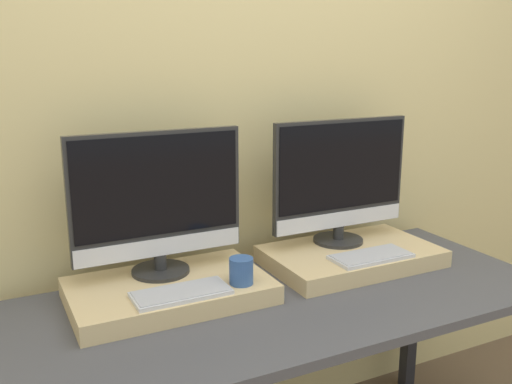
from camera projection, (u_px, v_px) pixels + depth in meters
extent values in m
cube|color=#DBC684|center=(229.00, 95.00, 2.01)|extent=(8.00, 0.04, 2.60)
cube|color=#47474C|center=(288.00, 300.00, 1.78)|extent=(1.70, 0.73, 0.03)
cube|color=#232328|center=(411.00, 315.00, 2.47)|extent=(0.05, 0.05, 0.68)
cube|color=#D6B77F|center=(169.00, 291.00, 1.74)|extent=(0.60, 0.37, 0.06)
cylinder|color=#282828|center=(161.00, 271.00, 1.80)|extent=(0.18, 0.18, 0.01)
cylinder|color=#282828|center=(160.00, 262.00, 1.80)|extent=(0.04, 0.04, 0.05)
cube|color=#282828|center=(157.00, 194.00, 1.74)|extent=(0.54, 0.02, 0.39)
cube|color=black|center=(158.00, 186.00, 1.72)|extent=(0.51, 0.00, 0.31)
cube|color=silver|center=(161.00, 247.00, 1.77)|extent=(0.53, 0.00, 0.06)
cube|color=silver|center=(181.00, 293.00, 1.63)|extent=(0.28, 0.13, 0.01)
cube|color=#B2B2B7|center=(181.00, 291.00, 1.63)|extent=(0.27, 0.11, 0.00)
cylinder|color=#335693|center=(241.00, 271.00, 1.71)|extent=(0.07, 0.07, 0.08)
cube|color=#D6B77F|center=(351.00, 256.00, 2.03)|extent=(0.60, 0.37, 0.06)
cylinder|color=#282828|center=(338.00, 240.00, 2.10)|extent=(0.18, 0.18, 0.01)
cylinder|color=#282828|center=(338.00, 232.00, 2.09)|extent=(0.04, 0.04, 0.05)
cube|color=#282828|center=(340.00, 174.00, 2.04)|extent=(0.54, 0.02, 0.39)
cube|color=black|center=(343.00, 166.00, 2.02)|extent=(0.51, 0.00, 0.31)
cube|color=silver|center=(341.00, 219.00, 2.06)|extent=(0.53, 0.00, 0.06)
cube|color=silver|center=(371.00, 256.00, 1.93)|extent=(0.28, 0.13, 0.01)
cube|color=#B2B2B7|center=(371.00, 254.00, 1.93)|extent=(0.27, 0.11, 0.00)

